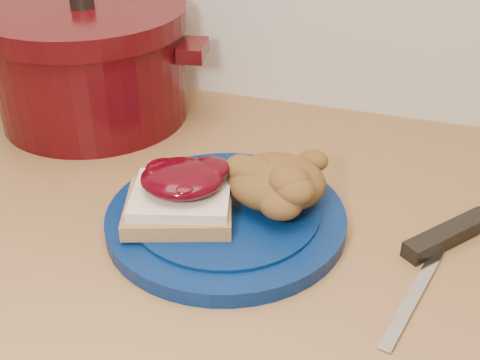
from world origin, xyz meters
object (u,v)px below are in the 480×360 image
(pepper_grinder, at_px, (75,63))
(dutch_oven, at_px, (90,63))
(butter_knife, at_px, (414,295))
(chef_knife, at_px, (475,222))
(plate, at_px, (226,218))

(pepper_grinder, bearing_deg, dutch_oven, -34.48)
(butter_knife, bearing_deg, dutch_oven, 75.96)
(chef_knife, distance_m, dutch_oven, 0.57)
(plate, height_order, pepper_grinder, pepper_grinder)
(butter_knife, distance_m, dutch_oven, 0.56)
(chef_knife, height_order, butter_knife, chef_knife)
(chef_knife, bearing_deg, plate, 145.42)
(plate, bearing_deg, dutch_oven, 143.72)
(plate, xyz_separation_m, pepper_grinder, (-0.33, 0.24, 0.06))
(chef_knife, xyz_separation_m, dutch_oven, (-0.55, 0.13, 0.08))
(plate, distance_m, pepper_grinder, 0.41)
(chef_knife, relative_size, dutch_oven, 0.78)
(pepper_grinder, bearing_deg, butter_knife, -28.65)
(butter_knife, distance_m, pepper_grinder, 0.62)
(plate, bearing_deg, butter_knife, -14.88)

